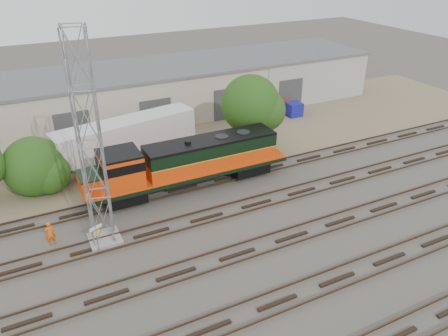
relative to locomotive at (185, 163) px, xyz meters
name	(u,v)px	position (x,y,z in m)	size (l,w,h in m)	color
ground	(216,230)	(-0.30, -6.00, -2.24)	(140.00, 140.00, 0.00)	#47423A
dirt_strip	(147,146)	(-0.30, 9.00, -2.23)	(80.00, 16.00, 0.02)	#726047
tracks	(237,254)	(-0.30, -9.00, -2.16)	(80.00, 20.40, 0.28)	black
warehouse	(122,95)	(-0.25, 16.98, 0.42)	(58.40, 10.40, 5.30)	#BBB39C
locomotive	(185,163)	(0.00, 0.00, 0.00)	(16.07, 2.82, 3.86)	black
signal_tower	(91,148)	(-7.20, -3.78, 4.29)	(1.97, 1.97, 13.36)	gray
sign_post	(97,234)	(-7.80, -4.99, -0.81)	(0.78, 0.36, 2.04)	gray
worker	(50,233)	(-10.30, -2.70, -1.40)	(0.61, 0.40, 1.66)	#F65F0D
semi_trailer	(130,135)	(-2.38, 6.77, 0.16)	(12.63, 4.77, 3.81)	silver
dumpster_blue	(294,109)	(16.68, 9.62, -1.49)	(1.60, 1.50, 1.50)	navy
dumpster_red	(284,107)	(16.22, 10.84, -1.54)	(1.50, 1.40, 1.40)	maroon
tree_mid	(38,168)	(-10.07, 4.75, -0.33)	(4.81, 4.58, 4.58)	#382619
tree_east	(254,106)	(8.18, 3.83, 2.05)	(5.47, 5.21, 7.03)	#382619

